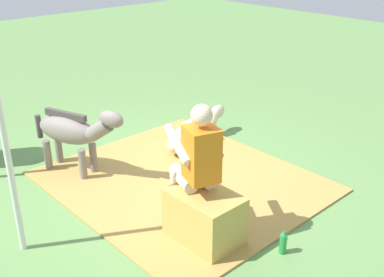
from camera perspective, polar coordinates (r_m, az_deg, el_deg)
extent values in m
plane|color=#608C4C|center=(5.79, -4.05, -4.87)|extent=(24.00, 24.00, 0.00)
cube|color=#AD8C47|center=(5.70, -1.19, -5.18)|extent=(3.01, 2.65, 0.02)
cube|color=tan|center=(4.59, 1.51, -9.48)|extent=(0.70, 0.48, 0.51)
cylinder|color=beige|center=(4.58, -1.10, -4.83)|extent=(0.42, 0.26, 0.14)
cylinder|color=beige|center=(4.90, -2.00, -7.15)|extent=(0.11, 0.11, 0.51)
cube|color=black|center=(5.02, -1.96, -9.36)|extent=(0.24, 0.16, 0.06)
cylinder|color=beige|center=(4.65, 1.17, -4.35)|extent=(0.42, 0.26, 0.14)
cylinder|color=beige|center=(4.97, 0.15, -6.66)|extent=(0.11, 0.11, 0.51)
cube|color=black|center=(5.09, 0.15, -8.86)|extent=(0.24, 0.16, 0.06)
cube|color=orange|center=(4.30, 1.14, -1.89)|extent=(0.37, 0.36, 0.52)
cylinder|color=beige|center=(4.37, -1.76, -0.74)|extent=(0.50, 0.24, 0.26)
cylinder|color=beige|center=(4.49, 2.02, -0.04)|extent=(0.50, 0.24, 0.26)
sphere|color=beige|center=(4.15, 1.19, 2.84)|extent=(0.20, 0.20, 0.20)
ellipsoid|color=slate|center=(5.91, -14.85, 1.05)|extent=(0.90, 0.58, 0.34)
cylinder|color=slate|center=(5.95, -11.83, -2.37)|extent=(0.09, 0.09, 0.40)
cylinder|color=slate|center=(5.82, -13.06, -3.13)|extent=(0.09, 0.09, 0.40)
cylinder|color=slate|center=(6.30, -15.80, -1.27)|extent=(0.09, 0.09, 0.40)
cylinder|color=slate|center=(6.17, -17.04, -1.96)|extent=(0.09, 0.09, 0.40)
cylinder|color=slate|center=(5.56, -11.12, 1.08)|extent=(0.40, 0.29, 0.33)
ellipsoid|color=slate|center=(5.39, -9.75, 2.30)|extent=(0.36, 0.26, 0.20)
cube|color=#433D3A|center=(5.84, -15.04, 2.77)|extent=(0.59, 0.26, 0.08)
cylinder|color=#433D3A|center=(6.24, -18.02, 1.40)|extent=(0.07, 0.07, 0.30)
ellipsoid|color=beige|center=(6.46, -0.33, 0.15)|extent=(0.59, 0.95, 0.36)
cube|color=beige|center=(6.92, 2.19, 0.66)|extent=(0.30, 0.33, 0.10)
cylinder|color=beige|center=(6.87, 2.30, 2.18)|extent=(0.24, 0.32, 0.30)
ellipsoid|color=beige|center=(6.98, 3.09, 3.24)|extent=(0.23, 0.33, 0.20)
cube|color=#F2EDC5|center=(6.44, 0.07, 2.02)|extent=(0.18, 0.45, 0.08)
cylinder|color=#268C3F|center=(4.59, 10.94, -12.42)|extent=(0.07, 0.07, 0.20)
cone|color=#268C3F|center=(4.52, 11.06, -11.11)|extent=(0.06, 0.06, 0.06)
cylinder|color=silver|center=(4.33, -21.84, 0.68)|extent=(0.06, 0.06, 2.41)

